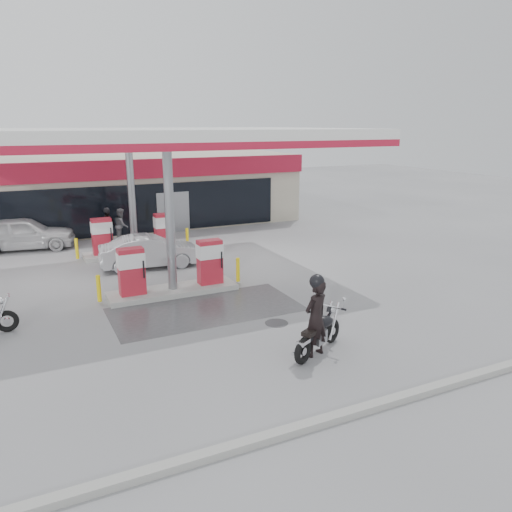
# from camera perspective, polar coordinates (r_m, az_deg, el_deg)

# --- Properties ---
(ground) EXTENTS (90.00, 90.00, 0.00)m
(ground) POSITION_cam_1_polar(r_m,az_deg,el_deg) (16.06, -7.40, -6.34)
(ground) COLOR gray
(ground) RESTS_ON ground
(wet_patch) EXTENTS (6.00, 3.00, 0.00)m
(wet_patch) POSITION_cam_1_polar(r_m,az_deg,el_deg) (16.21, -5.71, -6.07)
(wet_patch) COLOR #4C4C4F
(wet_patch) RESTS_ON ground
(drain_cover) EXTENTS (0.70, 0.70, 0.01)m
(drain_cover) POSITION_cam_1_polar(r_m,az_deg,el_deg) (15.07, 2.36, -7.66)
(drain_cover) COLOR #38383A
(drain_cover) RESTS_ON ground
(kerb) EXTENTS (28.00, 0.25, 0.15)m
(kerb) POSITION_cam_1_polar(r_m,az_deg,el_deg) (10.31, 5.78, -18.78)
(kerb) COLOR gray
(kerb) RESTS_ON ground
(store_building) EXTENTS (22.00, 8.22, 4.00)m
(store_building) POSITION_cam_1_polar(r_m,az_deg,el_deg) (30.78, -17.08, 7.20)
(store_building) COLOR beige
(store_building) RESTS_ON ground
(canopy) EXTENTS (16.00, 10.02, 5.51)m
(canopy) POSITION_cam_1_polar(r_m,az_deg,el_deg) (19.81, -12.65, 13.07)
(canopy) COLOR silver
(canopy) RESTS_ON ground
(pump_island_near) EXTENTS (5.14, 1.30, 1.78)m
(pump_island_near) POSITION_cam_1_polar(r_m,az_deg,el_deg) (17.64, -9.54, -2.02)
(pump_island_near) COLOR #9E9E99
(pump_island_near) RESTS_ON ground
(pump_island_far) EXTENTS (5.14, 1.30, 1.78)m
(pump_island_far) POSITION_cam_1_polar(r_m,az_deg,el_deg) (23.29, -13.74, 1.88)
(pump_island_far) COLOR #9E9E99
(pump_island_far) RESTS_ON ground
(main_motorcycle) EXTENTS (2.03, 1.25, 1.14)m
(main_motorcycle) POSITION_cam_1_polar(r_m,az_deg,el_deg) (13.18, 7.19, -8.83)
(main_motorcycle) COLOR black
(main_motorcycle) RESTS_ON ground
(biker_main) EXTENTS (0.86, 0.70, 2.04)m
(biker_main) POSITION_cam_1_polar(r_m,az_deg,el_deg) (12.81, 6.85, -7.04)
(biker_main) COLOR black
(biker_main) RESTS_ON ground
(sedan_white) EXTENTS (4.82, 2.57, 1.56)m
(sedan_white) POSITION_cam_1_polar(r_m,az_deg,el_deg) (25.95, -25.05, 2.37)
(sedan_white) COLOR silver
(sedan_white) RESTS_ON ground
(attendant) EXTENTS (0.82, 0.96, 1.70)m
(attendant) POSITION_cam_1_polar(r_m,az_deg,el_deg) (25.95, -15.13, 3.42)
(attendant) COLOR #5D5E62
(attendant) RESTS_ON ground
(hatchback_silver) EXTENTS (4.20, 1.81, 1.35)m
(hatchback_silver) POSITION_cam_1_polar(r_m,az_deg,el_deg) (21.04, -12.00, 0.51)
(hatchback_silver) COLOR #A0A2A8
(hatchback_silver) RESTS_ON ground
(biker_walking) EXTENTS (1.06, 0.86, 1.69)m
(biker_walking) POSITION_cam_1_polar(r_m,az_deg,el_deg) (25.84, -16.59, 3.26)
(biker_walking) COLOR black
(biker_walking) RESTS_ON ground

